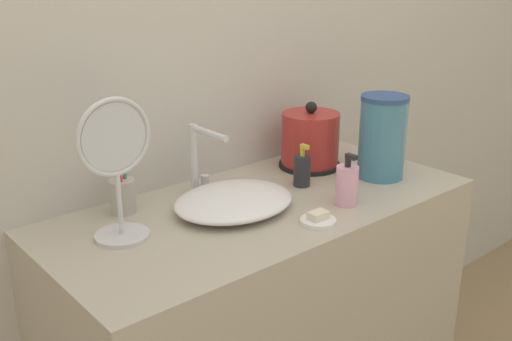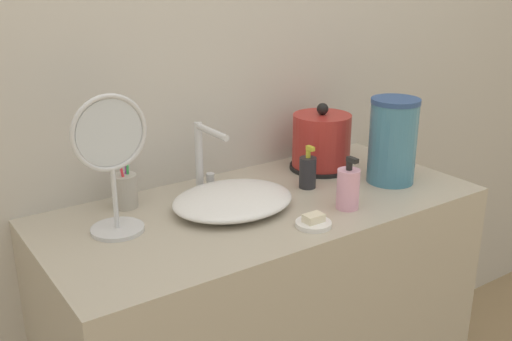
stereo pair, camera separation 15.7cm
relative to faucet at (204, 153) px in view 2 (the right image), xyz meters
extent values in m
cube|color=beige|center=(0.08, 0.12, 0.30)|extent=(6.00, 0.04, 2.60)
ellipsoid|color=white|center=(0.00, -0.16, -0.09)|extent=(0.33, 0.27, 0.05)
cylinder|color=silver|center=(0.00, 0.02, -0.02)|extent=(0.02, 0.02, 0.20)
cylinder|color=silver|center=(0.00, -0.05, 0.07)|extent=(0.02, 0.15, 0.02)
cylinder|color=silver|center=(0.03, 0.02, -0.09)|extent=(0.02, 0.02, 0.04)
cylinder|color=black|center=(0.40, -0.04, -0.11)|extent=(0.19, 0.19, 0.01)
cylinder|color=#B22D28|center=(0.40, -0.04, -0.03)|extent=(0.18, 0.18, 0.17)
sphere|color=black|center=(0.40, -0.04, 0.08)|extent=(0.04, 0.04, 0.04)
cylinder|color=#B7B2A8|center=(-0.23, 0.02, -0.07)|extent=(0.07, 0.07, 0.09)
cylinder|color=#E5333F|center=(-0.24, 0.01, 0.00)|extent=(0.02, 0.02, 0.16)
cylinder|color=#B24CCC|center=(-0.22, 0.02, 0.00)|extent=(0.01, 0.03, 0.16)
cylinder|color=green|center=(-0.22, 0.02, 0.00)|extent=(0.01, 0.03, 0.15)
cylinder|color=#EAA8C6|center=(0.25, -0.32, -0.06)|extent=(0.06, 0.06, 0.11)
cylinder|color=black|center=(0.25, -0.32, 0.01)|extent=(0.02, 0.02, 0.02)
cube|color=black|center=(0.25, -0.33, 0.02)|extent=(0.02, 0.03, 0.01)
cylinder|color=#28282D|center=(0.26, -0.14, -0.07)|extent=(0.05, 0.05, 0.09)
cylinder|color=gold|center=(0.26, -0.14, -0.01)|extent=(0.01, 0.01, 0.02)
cube|color=gold|center=(0.26, -0.15, 0.01)|extent=(0.01, 0.03, 0.01)
cylinder|color=white|center=(0.10, -0.36, -0.11)|extent=(0.09, 0.09, 0.01)
cube|color=#EFE5C6|center=(0.10, -0.36, -0.09)|extent=(0.05, 0.03, 0.02)
cylinder|color=silver|center=(-0.31, -0.11, -0.11)|extent=(0.13, 0.13, 0.01)
cylinder|color=silver|center=(-0.31, -0.11, -0.03)|extent=(0.01, 0.01, 0.15)
torus|color=silver|center=(-0.31, -0.11, 0.13)|extent=(0.19, 0.01, 0.19)
cylinder|color=silver|center=(-0.31, -0.11, 0.13)|extent=(0.16, 0.00, 0.16)
cylinder|color=teal|center=(0.49, -0.24, 0.00)|extent=(0.14, 0.14, 0.24)
cylinder|color=#2D4C84|center=(0.49, -0.24, 0.13)|extent=(0.14, 0.14, 0.01)
camera|label=1|loc=(-0.90, -1.30, 0.51)|focal=42.00mm
camera|label=2|loc=(-0.78, -1.39, 0.51)|focal=42.00mm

